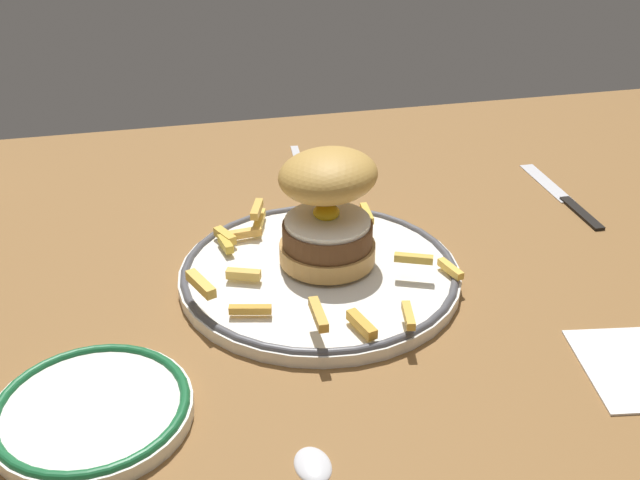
% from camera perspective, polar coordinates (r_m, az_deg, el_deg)
% --- Properties ---
extents(ground_plane, '(1.36, 0.91, 0.04)m').
position_cam_1_polar(ground_plane, '(0.74, -1.96, -4.57)').
color(ground_plane, brown).
extents(dinner_plate, '(0.27, 0.27, 0.02)m').
position_cam_1_polar(dinner_plate, '(0.73, 0.00, -2.56)').
color(dinner_plate, white).
rests_on(dinner_plate, ground_plane).
extents(burger, '(0.12, 0.13, 0.11)m').
position_cam_1_polar(burger, '(0.72, 0.58, 2.61)').
color(burger, tan).
rests_on(burger, dinner_plate).
extents(fries_pile, '(0.26, 0.25, 0.03)m').
position_cam_1_polar(fries_pile, '(0.73, -1.59, -1.15)').
color(fries_pile, '#E5BB4D').
rests_on(fries_pile, dinner_plate).
extents(side_plate, '(0.15, 0.15, 0.02)m').
position_cam_1_polar(side_plate, '(0.60, -16.81, -12.16)').
color(side_plate, white).
rests_on(side_plate, ground_plane).
extents(fork, '(0.03, 0.14, 0.00)m').
position_cam_1_polar(fork, '(0.97, -1.48, 5.42)').
color(fork, silver).
rests_on(fork, ground_plane).
extents(knife, '(0.02, 0.18, 0.01)m').
position_cam_1_polar(knife, '(0.93, 18.09, 2.97)').
color(knife, black).
rests_on(knife, ground_plane).
extents(spoon, '(0.03, 0.13, 0.01)m').
position_cam_1_polar(spoon, '(0.54, -0.05, -17.50)').
color(spoon, silver).
rests_on(spoon, ground_plane).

